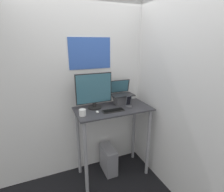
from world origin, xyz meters
name	(u,v)px	position (x,y,z in m)	size (l,w,h in m)	color
ground_plane	(120,184)	(0.00, 0.00, 0.00)	(12.00, 12.00, 0.00)	black
wall_back	(104,88)	(0.00, 0.62, 1.30)	(6.00, 0.06, 2.60)	silver
wall_side_right	(162,94)	(0.61, 0.00, 1.30)	(0.05, 6.00, 2.60)	silver
desk	(113,125)	(0.00, 0.27, 0.83)	(1.06, 0.54, 1.09)	#333338
laptop	(122,97)	(0.20, 0.40, 1.19)	(0.33, 0.24, 0.34)	#4C4C51
monitor	(94,92)	(-0.24, 0.38, 1.33)	(0.51, 0.19, 0.49)	black
keyboard	(113,111)	(-0.04, 0.17, 1.10)	(0.30, 0.11, 0.02)	black
mouse	(97,112)	(-0.26, 0.19, 1.11)	(0.04, 0.06, 0.03)	white
cell_phone	(129,105)	(0.22, 0.21, 1.13)	(0.09, 0.09, 0.17)	#4C4C51
computer_tower	(108,159)	(-0.05, 0.34, 0.21)	(0.18, 0.37, 0.41)	gray
mug	(82,112)	(-0.46, 0.18, 1.13)	(0.09, 0.09, 0.08)	white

